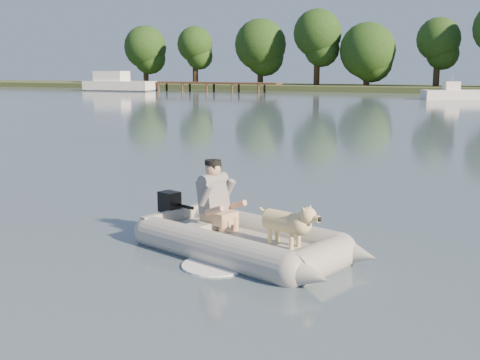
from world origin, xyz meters
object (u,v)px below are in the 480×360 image
at_px(dinghy, 246,214).
at_px(dock, 202,87).
at_px(man, 214,194).
at_px(dog, 284,226).
at_px(cabin_cruiser, 119,81).
at_px(motorboat, 454,87).

bearing_deg(dinghy, dock, 135.90).
distance_m(dock, man, 58.07).
xyz_separation_m(dock, dog, (27.67, -52.13, -0.01)).
xyz_separation_m(cabin_cruiser, motorboat, (35.95, -4.57, -0.12)).
bearing_deg(dock, dog, -62.05).
xyz_separation_m(dog, motorboat, (-1.06, 45.47, 0.48)).
relative_size(dinghy, man, 4.50).
relative_size(dock, cabin_cruiser, 2.13).
relative_size(dock, man, 17.09).
height_order(dog, motorboat, motorboat).
bearing_deg(man, dog, 0.00).
bearing_deg(dog, man, -180.00).
xyz_separation_m(dinghy, dog, (0.62, -0.15, -0.07)).
height_order(dinghy, cabin_cruiser, cabin_cruiser).
xyz_separation_m(dog, cabin_cruiser, (-37.01, 50.04, 0.60)).
bearing_deg(dog, dock, 136.36).
relative_size(man, cabin_cruiser, 0.12).
bearing_deg(dinghy, cabin_cruiser, 144.52).
bearing_deg(motorboat, cabin_cruiser, 149.09).
bearing_deg(cabin_cruiser, man, -57.57).
bearing_deg(cabin_cruiser, dog, -56.86).
distance_m(cabin_cruiser, motorboat, 36.24).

